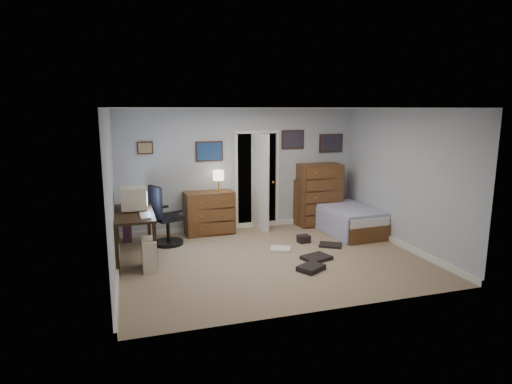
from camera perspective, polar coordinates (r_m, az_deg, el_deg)
floor at (r=7.33m, az=2.07°, el=-8.90°), size 5.00×4.00×0.02m
computer_desk at (r=7.40m, az=-16.74°, el=-4.04°), size 0.67×1.41×0.81m
crt_monitor at (r=7.46m, az=-16.00°, el=-0.83°), size 0.43×0.39×0.39m
keyboard at (r=7.02m, az=-14.54°, el=-3.05°), size 0.17×0.43×0.03m
pc_tower at (r=6.99m, az=-14.05°, el=-8.05°), size 0.23×0.46×0.49m
office_chair at (r=8.06m, az=-12.09°, el=-3.96°), size 0.72×0.72×1.13m
media_stack at (r=8.44m, az=-16.89°, el=-3.74°), size 0.17×0.17×0.81m
low_dresser at (r=8.67m, az=-6.24°, el=-2.76°), size 1.00×0.54×0.86m
table_lamp at (r=8.57m, az=-5.03°, el=2.14°), size 0.23×0.23×0.42m
doorway at (r=9.28m, az=-0.44°, el=1.81°), size 0.96×1.12×2.05m
tall_dresser at (r=9.33m, az=8.38°, el=-0.34°), size 0.93×0.57×1.34m
headboard_bookcase at (r=9.48m, az=8.35°, el=-1.07°), size 1.10×0.30×0.98m
bed at (r=9.00m, az=11.78°, el=-3.45°), size 1.04×1.82×0.58m
wall_posters at (r=8.98m, az=1.46°, el=6.29°), size 4.38×0.04×0.60m
floor_clutter at (r=7.48m, az=7.11°, el=-8.17°), size 1.44×1.68×0.14m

